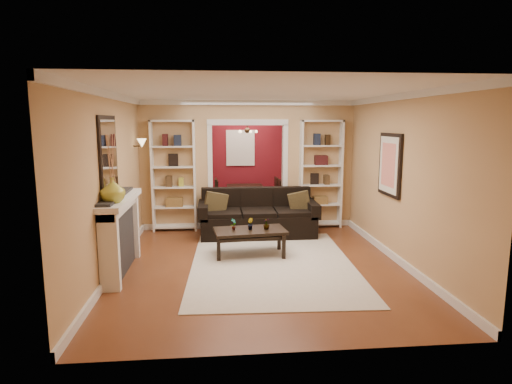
{
  "coord_description": "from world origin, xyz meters",
  "views": [
    {
      "loc": [
        -0.67,
        -7.87,
        2.26
      ],
      "look_at": [
        -0.01,
        -0.8,
        1.09
      ],
      "focal_mm": 30.0,
      "sensor_mm": 36.0,
      "label": 1
    }
  ],
  "objects": [
    {
      "name": "wall_left",
      "position": [
        -2.25,
        0.0,
        1.35
      ],
      "size": [
        0.0,
        8.0,
        8.0
      ],
      "primitive_type": "plane",
      "rotation": [
        1.57,
        0.0,
        1.57
      ],
      "color": "tan",
      "rests_on": "ground"
    },
    {
      "name": "fireplace",
      "position": [
        -2.09,
        -1.5,
        0.58
      ],
      "size": [
        0.32,
        1.7,
        1.16
      ],
      "primitive_type": "cube",
      "color": "white",
      "rests_on": "floor"
    },
    {
      "name": "framed_art",
      "position": [
        2.21,
        -1.0,
        1.55
      ],
      "size": [
        0.04,
        0.85,
        1.05
      ],
      "primitive_type": "cube",
      "color": "black",
      "rests_on": "wall_right"
    },
    {
      "name": "coffee_table",
      "position": [
        -0.11,
        -0.84,
        0.23
      ],
      "size": [
        1.26,
        0.78,
        0.45
      ],
      "primitive_type": "cube",
      "rotation": [
        0.0,
        0.0,
        0.11
      ],
      "color": "black",
      "rests_on": "floor"
    },
    {
      "name": "bookshelf_left",
      "position": [
        -1.55,
        1.03,
        1.15
      ],
      "size": [
        0.9,
        0.3,
        2.3
      ],
      "primitive_type": "cube",
      "color": "white",
      "rests_on": "floor"
    },
    {
      "name": "pillow_right",
      "position": [
        0.98,
        0.43,
        0.66
      ],
      "size": [
        0.42,
        0.16,
        0.41
      ],
      "primitive_type": "cube",
      "rotation": [
        0.0,
        0.0,
        -0.1
      ],
      "color": "brown",
      "rests_on": "sofa"
    },
    {
      "name": "wall_front",
      "position": [
        0.0,
        -4.0,
        1.35
      ],
      "size": [
        8.0,
        0.0,
        8.0
      ],
      "primitive_type": "plane",
      "rotation": [
        -1.57,
        0.0,
        0.0
      ],
      "color": "tan",
      "rests_on": "ground"
    },
    {
      "name": "area_rug",
      "position": [
        0.2,
        -1.33,
        0.01
      ],
      "size": [
        2.7,
        3.68,
        0.01
      ],
      "primitive_type": "cube",
      "rotation": [
        0.0,
        0.0,
        -0.04
      ],
      "color": "beige",
      "rests_on": "floor"
    },
    {
      "name": "partition_wall",
      "position": [
        0.0,
        1.2,
        1.35
      ],
      "size": [
        4.5,
        0.15,
        2.7
      ],
      "primitive_type": "cube",
      "color": "tan",
      "rests_on": "floor"
    },
    {
      "name": "bookshelf_right",
      "position": [
        1.55,
        1.03,
        1.15
      ],
      "size": [
        0.9,
        0.3,
        2.3
      ],
      "primitive_type": "cube",
      "color": "white",
      "rests_on": "floor"
    },
    {
      "name": "plant_center",
      "position": [
        -0.11,
        -0.84,
        0.55
      ],
      "size": [
        0.11,
        0.12,
        0.19
      ],
      "primitive_type": "imported",
      "rotation": [
        0.0,
        0.0,
        1.8
      ],
      "color": "#336626",
      "rests_on": "coffee_table"
    },
    {
      "name": "plant_left",
      "position": [
        -0.39,
        -0.84,
        0.55
      ],
      "size": [
        0.12,
        0.13,
        0.2
      ],
      "primitive_type": "imported",
      "rotation": [
        0.0,
        0.0,
        0.92
      ],
      "color": "#336626",
      "rests_on": "coffee_table"
    },
    {
      "name": "vase",
      "position": [
        -2.09,
        -1.94,
        1.33
      ],
      "size": [
        0.39,
        0.39,
        0.35
      ],
      "primitive_type": "imported",
      "rotation": [
        0.0,
        0.0,
        -0.18
      ],
      "color": "#AEB139",
      "rests_on": "fireplace"
    },
    {
      "name": "floor",
      "position": [
        0.0,
        0.0,
        0.0
      ],
      "size": [
        8.0,
        8.0,
        0.0
      ],
      "primitive_type": "plane",
      "color": "brown",
      "rests_on": "ground"
    },
    {
      "name": "wall_back",
      "position": [
        0.0,
        4.0,
        1.35
      ],
      "size": [
        8.0,
        0.0,
        8.0
      ],
      "primitive_type": "plane",
      "rotation": [
        1.57,
        0.0,
        0.0
      ],
      "color": "tan",
      "rests_on": "ground"
    },
    {
      "name": "red_back_panel",
      "position": [
        0.0,
        3.97,
        1.32
      ],
      "size": [
        4.44,
        0.04,
        2.64
      ],
      "primitive_type": "cube",
      "color": "maroon",
      "rests_on": "floor"
    },
    {
      "name": "plant_right",
      "position": [
        0.16,
        -0.84,
        0.55
      ],
      "size": [
        0.15,
        0.15,
        0.19
      ],
      "primitive_type": "imported",
      "rotation": [
        0.0,
        0.0,
        3.94
      ],
      "color": "#336626",
      "rests_on": "coffee_table"
    },
    {
      "name": "mirror",
      "position": [
        -2.23,
        -1.5,
        1.8
      ],
      "size": [
        0.03,
        0.95,
        1.1
      ],
      "primitive_type": "cube",
      "color": "silver",
      "rests_on": "wall_left"
    },
    {
      "name": "sofa",
      "position": [
        0.14,
        0.45,
        0.46
      ],
      "size": [
        2.36,
        1.02,
        0.92
      ],
      "primitive_type": "cube",
      "color": "black",
      "rests_on": "floor"
    },
    {
      "name": "wall_sconce",
      "position": [
        -2.15,
        0.55,
        1.83
      ],
      "size": [
        0.18,
        0.18,
        0.22
      ],
      "primitive_type": "cube",
      "color": "#FFE0A5",
      "rests_on": "wall_left"
    },
    {
      "name": "pillow_left",
      "position": [
        -0.69,
        0.43,
        0.67
      ],
      "size": [
        0.45,
        0.22,
        0.43
      ],
      "primitive_type": "cube",
      "rotation": [
        0.0,
        0.0,
        0.23
      ],
      "color": "brown",
      "rests_on": "sofa"
    },
    {
      "name": "dining_chair_nw",
      "position": [
        -0.44,
        2.51,
        0.46
      ],
      "size": [
        0.55,
        0.55,
        0.92
      ],
      "primitive_type": "cube",
      "rotation": [
        0.0,
        0.0,
        1.32
      ],
      "color": "black",
      "rests_on": "floor"
    },
    {
      "name": "dining_chair_sw",
      "position": [
        -0.44,
        3.11,
        0.39
      ],
      "size": [
        0.49,
        0.49,
        0.78
      ],
      "primitive_type": "cube",
      "rotation": [
        0.0,
        0.0,
        1.91
      ],
      "color": "black",
      "rests_on": "floor"
    },
    {
      "name": "chandelier",
      "position": [
        0.0,
        2.7,
        2.02
      ],
      "size": [
        0.5,
        0.5,
        0.3
      ],
      "primitive_type": "cube",
      "color": "#372919",
      "rests_on": "ceiling"
    },
    {
      "name": "wall_right",
      "position": [
        2.25,
        0.0,
        1.35
      ],
      "size": [
        0.0,
        8.0,
        8.0
      ],
      "primitive_type": "plane",
      "rotation": [
        1.57,
        0.0,
        -1.57
      ],
      "color": "tan",
      "rests_on": "ground"
    },
    {
      "name": "ceiling",
      "position": [
        0.0,
        0.0,
        2.7
      ],
      "size": [
        8.0,
        8.0,
        0.0
      ],
      "primitive_type": "plane",
      "rotation": [
        3.14,
        0.0,
        0.0
      ],
      "color": "white",
      "rests_on": "ground"
    },
    {
      "name": "dining_table",
      "position": [
        0.11,
        2.81,
        0.3
      ],
      "size": [
        1.7,
        0.95,
        0.6
      ],
      "primitive_type": "imported",
      "rotation": [
        0.0,
        0.0,
        1.57
      ],
      "color": "black",
      "rests_on": "floor"
    },
    {
      "name": "dining_window",
      "position": [
        0.0,
        3.93,
        1.55
      ],
      "size": [
        0.78,
        0.03,
        0.98
      ],
      "primitive_type": "cube",
      "color": "#8CA5CC",
      "rests_on": "wall_back"
    },
    {
      "name": "dining_chair_ne",
      "position": [
        0.66,
        2.51,
        0.43
      ],
      "size": [
        0.46,
        0.46,
        0.86
      ],
      "primitive_type": "cube",
      "rotation": [
        0.0,
        0.0,
        -1.5
      ],
      "color": "black",
      "rests_on": "floor"
    },
    {
      "name": "dining_chair_se",
      "position": [
        0.66,
        3.11,
        0.42
      ],
      "size": [
        0.5,
        0.5,
        0.85
      ],
      "primitive_type": "cube",
      "rotation": [
        0.0,
        0.0,
        -1.79
      ],
      "color": "black",
      "rests_on": "floor"
    }
  ]
}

